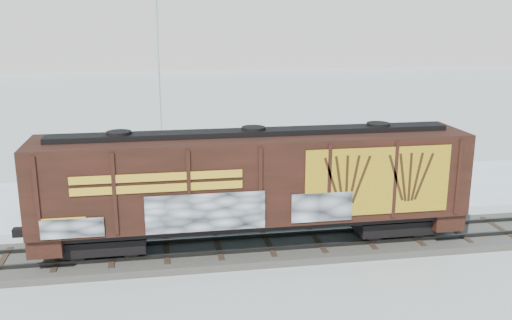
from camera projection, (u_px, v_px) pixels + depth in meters
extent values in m
plane|color=white|center=(218.00, 253.00, 22.36)|extent=(500.00, 500.00, 0.00)
cube|color=#59544C|center=(218.00, 250.00, 22.32)|extent=(50.00, 3.40, 0.28)
cube|color=#33302D|center=(220.00, 252.00, 21.58)|extent=(50.00, 0.10, 0.15)
cube|color=#33302D|center=(216.00, 238.00, 22.96)|extent=(50.00, 0.10, 0.15)
cube|color=white|center=(203.00, 195.00, 29.51)|extent=(40.00, 8.00, 0.03)
cube|color=white|center=(167.00, 30.00, 111.56)|extent=(360.00, 40.00, 12.00)
cube|color=white|center=(163.00, 2.00, 138.71)|extent=(360.00, 40.00, 24.00)
cube|color=black|center=(106.00, 240.00, 21.44)|extent=(3.00, 2.00, 0.90)
cube|color=black|center=(390.00, 222.00, 23.29)|extent=(3.00, 2.00, 0.90)
cylinder|color=black|center=(77.00, 249.00, 20.54)|extent=(0.90, 0.12, 0.90)
cube|color=black|center=(253.00, 218.00, 22.24)|extent=(16.43, 2.40, 0.25)
cube|color=#35140E|center=(253.00, 176.00, 21.81)|extent=(16.43, 3.00, 3.17)
cube|color=black|center=(253.00, 132.00, 21.39)|extent=(15.11, 0.90, 0.20)
cube|color=gold|center=(378.00, 181.00, 21.07)|extent=(5.59, 0.03, 2.57)
cube|color=gold|center=(158.00, 183.00, 19.66)|extent=(5.91, 0.02, 0.70)
cube|color=silver|center=(206.00, 213.00, 20.22)|extent=(4.27, 0.03, 1.40)
cylinder|color=silver|center=(163.00, 166.00, 34.73)|extent=(0.90, 0.90, 0.20)
cylinder|color=silver|center=(159.00, 72.00, 33.31)|extent=(0.14, 0.14, 11.68)
imported|color=#A7AAAE|center=(67.00, 194.00, 27.33)|extent=(4.51, 3.27, 1.43)
imported|color=silver|center=(133.00, 185.00, 28.41)|extent=(5.01, 1.83, 1.64)
imported|color=#22242A|center=(270.00, 180.00, 29.58)|extent=(5.45, 3.79, 1.47)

